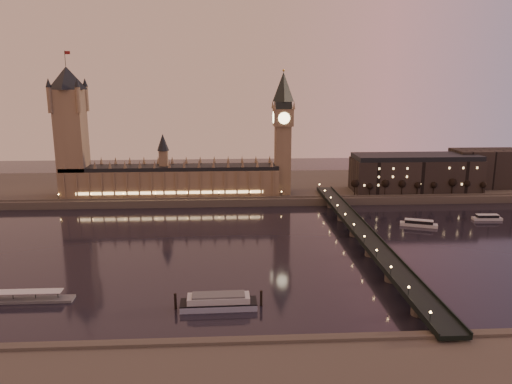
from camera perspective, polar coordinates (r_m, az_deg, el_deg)
ground at (r=312.21m, az=-4.54°, el=-6.39°), size 700.00×700.00×0.00m
far_embankment at (r=470.93m, az=-0.48°, el=0.64°), size 560.00×130.00×6.00m
palace_of_westminster at (r=426.24m, az=-9.65°, el=1.73°), size 180.00×26.62×52.00m
victoria_tower at (r=436.50m, az=-20.44°, el=7.21°), size 31.68×31.68×118.00m
big_ben at (r=420.04m, az=3.10°, el=7.55°), size 17.68×17.68×104.00m
westminster_bridge at (r=321.43m, az=12.06°, el=-5.03°), size 13.20×260.00×15.30m
city_block at (r=471.85m, az=20.18°, el=2.25°), size 155.00×45.00×34.00m
bare_tree_0 at (r=426.64m, az=11.27°, el=0.73°), size 5.81×5.81×11.82m
bare_tree_1 at (r=430.27m, az=13.03°, el=0.74°), size 5.81×5.81×11.82m
bare_tree_2 at (r=434.29m, az=14.77°, el=0.76°), size 5.81×5.81×11.82m
bare_tree_3 at (r=438.71m, az=16.48°, el=0.77°), size 5.81×5.81×11.82m
bare_tree_4 at (r=443.51m, az=18.14°, el=0.79°), size 5.81×5.81×11.82m
bare_tree_5 at (r=448.67m, az=19.78°, el=0.80°), size 5.81×5.81×11.82m
bare_tree_6 at (r=454.19m, az=21.37°, el=0.81°), size 5.81×5.81×11.82m
bare_tree_7 at (r=460.06m, az=22.92°, el=0.82°), size 5.81×5.81×11.82m
bare_tree_8 at (r=466.25m, az=24.44°, el=0.83°), size 5.81×5.81×11.82m
cruise_boat_b at (r=373.42m, az=18.10°, el=-3.42°), size 26.24×14.93×4.73m
cruise_boat_c at (r=408.38m, az=24.91°, el=-2.66°), size 21.48×6.87×4.24m
moored_barge at (r=233.62m, az=-4.30°, el=-12.41°), size 40.42×10.61×7.41m
pontoon_pier at (r=264.03m, az=-24.78°, el=-10.99°), size 43.58×7.26×11.62m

